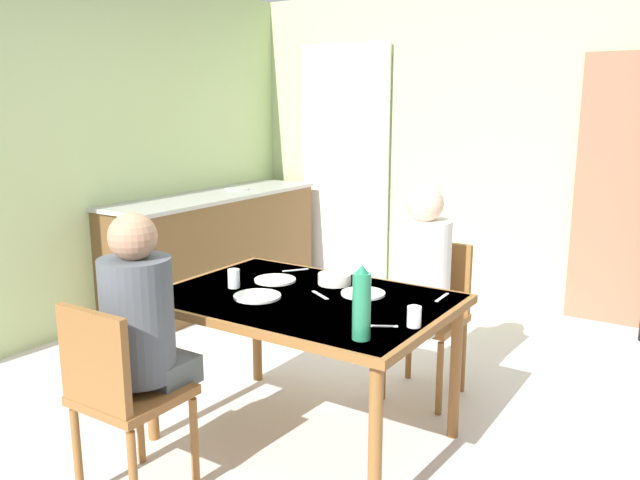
{
  "coord_description": "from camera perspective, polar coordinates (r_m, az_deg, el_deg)",
  "views": [
    {
      "loc": [
        1.86,
        -2.47,
        1.66
      ],
      "look_at": [
        0.17,
        0.13,
        0.99
      ],
      "focal_mm": 36.46,
      "sensor_mm": 36.0,
      "label": 1
    }
  ],
  "objects": [
    {
      "name": "dinner_plate_far_center",
      "position": [
        3.16,
        3.8,
        -4.7
      ],
      "size": [
        0.21,
        0.21,
        0.01
      ],
      "primitive_type": "cylinder",
      "color": "white",
      "rests_on": "dining_table"
    },
    {
      "name": "kitchen_counter",
      "position": [
        5.53,
        -9.21,
        -0.59
      ],
      "size": [
        0.61,
        2.07,
        0.91
      ],
      "color": "brown",
      "rests_on": "ground_plane"
    },
    {
      "name": "dinner_plate_near_left",
      "position": [
        3.12,
        -5.53,
        -4.93
      ],
      "size": [
        0.23,
        0.23,
        0.01
      ],
      "primitive_type": "cylinder",
      "color": "white",
      "rests_on": "dining_table"
    },
    {
      "name": "cutlery_knife_near",
      "position": [
        2.73,
        5.27,
        -7.53
      ],
      "size": [
        0.14,
        0.09,
        0.0
      ],
      "primitive_type": "cube",
      "rotation": [
        0.0,
        0.0,
        3.66
      ],
      "color": "silver",
      "rests_on": "dining_table"
    },
    {
      "name": "chair_far_diner",
      "position": [
        3.76,
        9.65,
        -5.97
      ],
      "size": [
        0.4,
        0.4,
        0.87
      ],
      "rotation": [
        0.0,
        0.0,
        3.14
      ],
      "color": "brown",
      "rests_on": "ground_plane"
    },
    {
      "name": "person_near_diner",
      "position": [
        2.83,
        -15.51,
        -6.4
      ],
      "size": [
        0.3,
        0.37,
        0.77
      ],
      "color": "#515B5B",
      "rests_on": "ground_plane"
    },
    {
      "name": "curtain_panel",
      "position": [
        6.0,
        2.15,
        6.61
      ],
      "size": [
        0.9,
        0.03,
        2.15
      ],
      "primitive_type": "cube",
      "color": "white",
      "rests_on": "ground_plane"
    },
    {
      "name": "dinner_plate_near_right",
      "position": [
        3.39,
        -3.97,
        -3.51
      ],
      "size": [
        0.22,
        0.22,
        0.01
      ],
      "primitive_type": "cylinder",
      "color": "white",
      "rests_on": "dining_table"
    },
    {
      "name": "person_far_diner",
      "position": [
        3.56,
        8.94,
        -2.23
      ],
      "size": [
        0.3,
        0.37,
        0.77
      ],
      "rotation": [
        0.0,
        0.0,
        3.14
      ],
      "color": "silver",
      "rests_on": "ground_plane"
    },
    {
      "name": "chair_near_diner",
      "position": [
        2.85,
        -17.27,
        -12.51
      ],
      "size": [
        0.4,
        0.4,
        0.87
      ],
      "color": "brown",
      "rests_on": "ground_plane"
    },
    {
      "name": "door_wooden",
      "position": [
        5.23,
        25.71,
        3.74
      ],
      "size": [
        0.8,
        0.05,
        2.0
      ],
      "primitive_type": "cube",
      "color": "#9B5F45",
      "rests_on": "ground_plane"
    },
    {
      "name": "cutlery_fork_far",
      "position": [
        3.59,
        -2.17,
        -2.66
      ],
      "size": [
        0.1,
        0.13,
        0.0
      ],
      "primitive_type": "cube",
      "rotation": [
        0.0,
        0.0,
        0.95
      ],
      "color": "silver",
      "rests_on": "dining_table"
    },
    {
      "name": "wall_left",
      "position": [
        5.09,
        -18.57,
        7.29
      ],
      "size": [
        0.1,
        4.13,
        2.56
      ],
      "primitive_type": "cube",
      "color": "#AABE80",
      "rests_on": "ground_plane"
    },
    {
      "name": "drinking_glass_by_near_diner",
      "position": [
        3.28,
        -7.58,
        -3.37
      ],
      "size": [
        0.06,
        0.06,
        0.1
      ],
      "primitive_type": "cylinder",
      "color": "silver",
      "rests_on": "dining_table"
    },
    {
      "name": "dining_table",
      "position": [
        3.14,
        -1.5,
        -6.18
      ],
      "size": [
        1.39,
        0.98,
        0.74
      ],
      "color": "brown",
      "rests_on": "ground_plane"
    },
    {
      "name": "wall_back",
      "position": [
        5.56,
        13.49,
        7.96
      ],
      "size": [
        4.42,
        0.1,
        2.56
      ],
      "primitive_type": "cube",
      "color": "#ACC183",
      "rests_on": "ground_plane"
    },
    {
      "name": "cutlery_knife_far",
      "position": [
        3.16,
        10.67,
        -4.97
      ],
      "size": [
        0.02,
        0.15,
        0.0
      ],
      "primitive_type": "cube",
      "rotation": [
        0.0,
        0.0,
        4.74
      ],
      "color": "silver",
      "rests_on": "dining_table"
    },
    {
      "name": "serving_bowl_center",
      "position": [
        3.32,
        1.28,
        -3.43
      ],
      "size": [
        0.17,
        0.17,
        0.05
      ],
      "primitive_type": "cylinder",
      "color": "silver",
      "rests_on": "dining_table"
    },
    {
      "name": "drinking_glass_by_far_diner",
      "position": [
        2.74,
        8.26,
        -6.67
      ],
      "size": [
        0.06,
        0.06,
        0.09
      ],
      "primitive_type": "cylinder",
      "color": "silver",
      "rests_on": "dining_table"
    },
    {
      "name": "ground_plane",
      "position": [
        3.51,
        -3.61,
        -16.04
      ],
      "size": [
        7.16,
        7.16,
        0.0
      ],
      "primitive_type": "plane",
      "color": "silver"
    },
    {
      "name": "cutlery_fork_near",
      "position": [
        3.14,
        0.0,
        -4.85
      ],
      "size": [
        0.14,
        0.09,
        0.0
      ],
      "primitive_type": "cube",
      "rotation": [
        0.0,
        0.0,
        5.76
      ],
      "color": "silver",
      "rests_on": "dining_table"
    },
    {
      "name": "water_bottle_green_near",
      "position": [
        2.55,
        3.68,
        -5.64
      ],
      "size": [
        0.07,
        0.07,
        0.3
      ],
      "color": "#257C51",
      "rests_on": "dining_table"
    }
  ]
}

